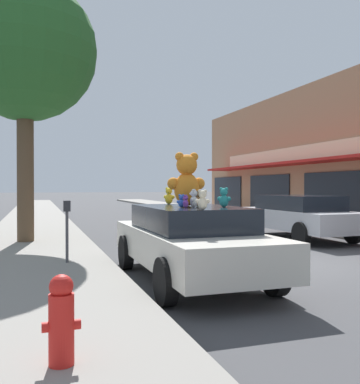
{
  "coord_description": "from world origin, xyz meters",
  "views": [
    {
      "loc": [
        -5.52,
        -8.14,
        1.72
      ],
      "look_at": [
        -2.58,
        0.62,
        1.61
      ],
      "focal_mm": 40.0,
      "sensor_mm": 36.0,
      "label": 1
    }
  ],
  "objects": [
    {
      "name": "sidewalk_near",
      "position": [
        -5.54,
        0.0,
        0.08
      ],
      "size": [
        3.06,
        90.0,
        0.17
      ],
      "color": "gray",
      "rests_on": "ground_plane"
    },
    {
      "name": "parking_meter",
      "position": [
        -4.93,
        0.88,
        0.98
      ],
      "size": [
        0.14,
        0.1,
        1.27
      ],
      "color": "#4C4C51",
      "rests_on": "sidewalk_near"
    },
    {
      "name": "teddy_bear_cream",
      "position": [
        -3.07,
        -1.95,
        1.52
      ],
      "size": [
        0.24,
        0.17,
        0.32
      ],
      "rotation": [
        0.0,
        0.0,
        2.77
      ],
      "color": "beige",
      "rests_on": "plush_art_car"
    },
    {
      "name": "parked_car_far_center",
      "position": [
        2.65,
        3.92,
        0.8
      ],
      "size": [
        2.04,
        4.76,
        1.44
      ],
      "color": "#B7B7BC",
      "rests_on": "ground_plane"
    },
    {
      "name": "plush_art_car",
      "position": [
        -2.86,
        -0.79,
        0.75
      ],
      "size": [
        2.0,
        4.7,
        1.36
      ],
      "rotation": [
        0.0,
        0.0,
        -0.0
      ],
      "color": "beige",
      "rests_on": "ground_plane"
    },
    {
      "name": "street_tree",
      "position": [
        -5.82,
        4.82,
        5.59
      ],
      "size": [
        4.06,
        4.06,
        7.49
      ],
      "color": "brown",
      "rests_on": "sidewalk_near"
    },
    {
      "name": "ground_plane",
      "position": [
        0.0,
        0.0,
        0.0
      ],
      "size": [
        260.0,
        260.0,
        0.0
      ],
      "primitive_type": "plane",
      "color": "#424244"
    },
    {
      "name": "teddy_bear_yellow",
      "position": [
        -2.91,
        0.35,
        1.53
      ],
      "size": [
        0.23,
        0.24,
        0.35
      ],
      "rotation": [
        0.0,
        0.0,
        2.31
      ],
      "color": "yellow",
      "rests_on": "plush_art_car"
    },
    {
      "name": "teddy_bear_purple",
      "position": [
        -3.1,
        -1.23,
        1.47
      ],
      "size": [
        0.14,
        0.16,
        0.22
      ],
      "rotation": [
        0.0,
        0.0,
        4.06
      ],
      "color": "purple",
      "rests_on": "plush_art_car"
    },
    {
      "name": "teddy_bear_blue",
      "position": [
        -3.14,
        -1.12,
        1.48
      ],
      "size": [
        0.17,
        0.11,
        0.23
      ],
      "rotation": [
        0.0,
        0.0,
        3.08
      ],
      "color": "blue",
      "rests_on": "plush_art_car"
    },
    {
      "name": "teddy_bear_white",
      "position": [
        -2.92,
        -1.14,
        1.52
      ],
      "size": [
        0.2,
        0.24,
        0.32
      ],
      "rotation": [
        0.0,
        0.0,
        4.16
      ],
      "color": "white",
      "rests_on": "plush_art_car"
    },
    {
      "name": "fire_hydrant",
      "position": [
        -5.32,
        -4.29,
        0.56
      ],
      "size": [
        0.33,
        0.22,
        0.79
      ],
      "color": "red",
      "rests_on": "sidewalk_near"
    },
    {
      "name": "teddy_bear_teal",
      "position": [
        -2.39,
        -1.25,
        1.53
      ],
      "size": [
        0.23,
        0.24,
        0.35
      ],
      "rotation": [
        0.0,
        0.0,
        2.35
      ],
      "color": "teal",
      "rests_on": "plush_art_car"
    },
    {
      "name": "teddy_bear_giant",
      "position": [
        -2.84,
        -0.55,
        1.85
      ],
      "size": [
        0.74,
        0.46,
        1.01
      ],
      "rotation": [
        0.0,
        0.0,
        3.09
      ],
      "color": "orange",
      "rests_on": "plush_art_car"
    },
    {
      "name": "teddy_bear_brown",
      "position": [
        -2.68,
        -0.74,
        1.51
      ],
      "size": [
        0.19,
        0.2,
        0.29
      ],
      "rotation": [
        0.0,
        0.0,
        4.01
      ],
      "color": "olive",
      "rests_on": "plush_art_car"
    }
  ]
}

